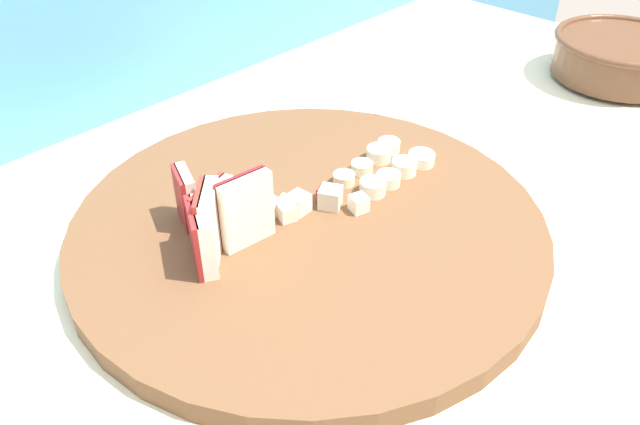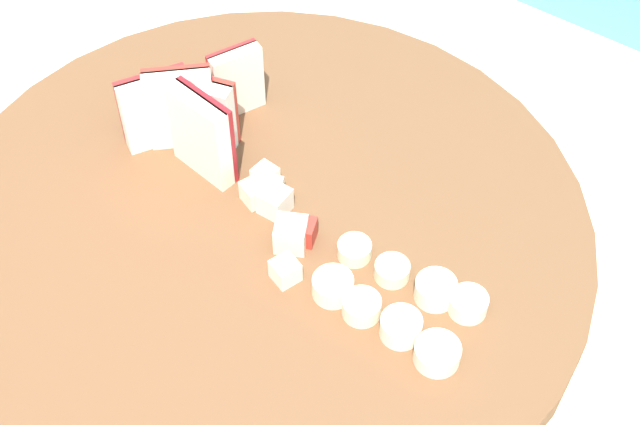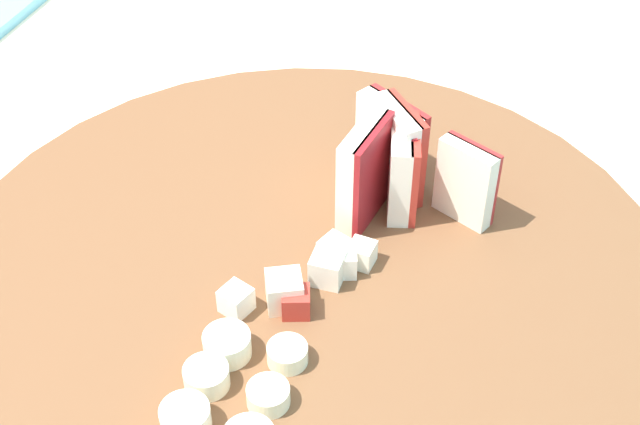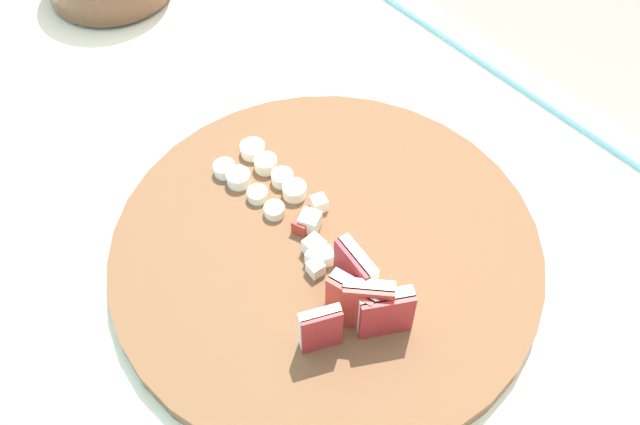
% 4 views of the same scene
% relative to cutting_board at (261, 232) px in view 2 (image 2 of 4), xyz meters
% --- Properties ---
extents(tile_backsplash, '(2.40, 0.04, 1.48)m').
position_rel_cutting_board_xyz_m(tile_backsplash, '(0.07, 0.36, -0.20)').
color(tile_backsplash, '#4C8EB2').
rests_on(tile_backsplash, ground).
extents(cutting_board, '(0.44, 0.44, 0.02)m').
position_rel_cutting_board_xyz_m(cutting_board, '(0.00, 0.00, 0.00)').
color(cutting_board, brown).
rests_on(cutting_board, tiled_countertop).
extents(apple_wedge_fan, '(0.09, 0.10, 0.07)m').
position_rel_cutting_board_xyz_m(apple_wedge_fan, '(-0.08, 0.03, 0.04)').
color(apple_wedge_fan, maroon).
rests_on(apple_wedge_fan, cutting_board).
extents(apple_dice_pile, '(0.08, 0.08, 0.02)m').
position_rel_cutting_board_xyz_m(apple_dice_pile, '(0.01, 0.01, 0.02)').
color(apple_dice_pile, '#EFE5CC').
rests_on(apple_dice_pile, cutting_board).
extents(banana_slice_rows, '(0.11, 0.07, 0.01)m').
position_rel_cutting_board_xyz_m(banana_slice_rows, '(0.11, -0.00, 0.02)').
color(banana_slice_rows, '#F4EAC6').
rests_on(banana_slice_rows, cutting_board).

